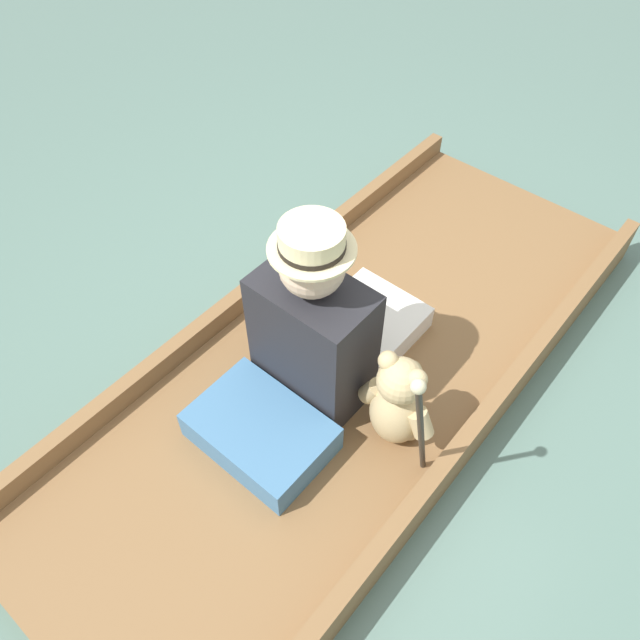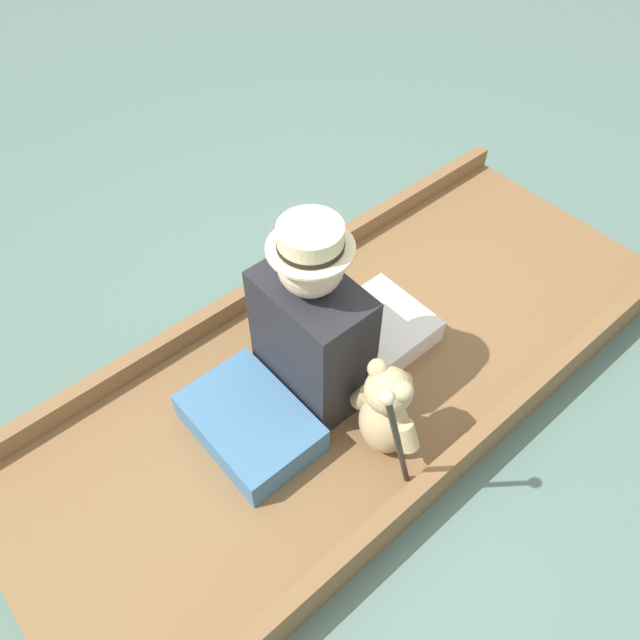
% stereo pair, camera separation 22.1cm
% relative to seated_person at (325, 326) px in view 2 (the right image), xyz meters
% --- Properties ---
extents(ground_plane, '(16.00, 16.00, 0.00)m').
position_rel_seated_person_xyz_m(ground_plane, '(0.04, 0.13, -0.43)').
color(ground_plane, slate).
extents(punt_boat, '(1.17, 2.90, 0.22)m').
position_rel_seated_person_xyz_m(punt_boat, '(0.04, 0.13, -0.36)').
color(punt_boat, brown).
rests_on(punt_boat, ground_plane).
extents(seat_cushion, '(0.49, 0.34, 0.13)m').
position_rel_seated_person_xyz_m(seat_cushion, '(0.02, -0.38, -0.24)').
color(seat_cushion, teal).
rests_on(seat_cushion, punt_boat).
extents(seated_person, '(0.42, 0.70, 0.82)m').
position_rel_seated_person_xyz_m(seated_person, '(0.00, 0.00, 0.00)').
color(seated_person, white).
rests_on(seated_person, punt_boat).
extents(teddy_bear, '(0.31, 0.18, 0.45)m').
position_rel_seated_person_xyz_m(teddy_bear, '(0.37, -0.04, -0.10)').
color(teddy_bear, tan).
rests_on(teddy_bear, punt_boat).
extents(wine_glass, '(0.07, 0.07, 0.09)m').
position_rel_seated_person_xyz_m(wine_glass, '(-0.38, 0.30, -0.24)').
color(wine_glass, silver).
rests_on(wine_glass, punt_boat).
extents(walking_cane, '(0.04, 0.21, 0.73)m').
position_rel_seated_person_xyz_m(walking_cane, '(0.53, -0.19, 0.13)').
color(walking_cane, '#2D2823').
rests_on(walking_cane, punt_boat).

